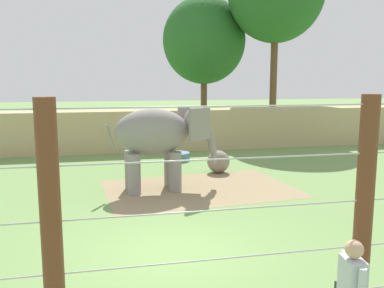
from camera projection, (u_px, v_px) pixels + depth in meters
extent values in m
plane|color=#6B8E4C|center=(174.00, 252.00, 8.62)|extent=(120.00, 120.00, 0.00)
cube|color=#937F5B|center=(200.00, 189.00, 13.62)|extent=(6.40, 4.67, 0.01)
cube|color=tan|center=(131.00, 130.00, 20.75)|extent=(36.00, 1.80, 2.02)
cylinder|color=gray|center=(170.00, 167.00, 13.87)|extent=(0.40, 0.40, 1.28)
cylinder|color=gray|center=(175.00, 172.00, 13.20)|extent=(0.40, 0.40, 1.28)
cylinder|color=gray|center=(131.00, 170.00, 13.51)|extent=(0.40, 0.40, 1.28)
cylinder|color=gray|center=(134.00, 174.00, 12.84)|extent=(0.40, 0.40, 1.28)
ellipsoid|color=gray|center=(152.00, 132.00, 13.16)|extent=(2.46, 1.44, 1.46)
ellipsoid|color=gray|center=(197.00, 122.00, 13.53)|extent=(0.97, 1.07, 1.05)
cube|color=gray|center=(190.00, 121.00, 14.02)|extent=(0.80, 0.38, 1.00)
cube|color=gray|center=(200.00, 124.00, 12.98)|extent=(0.76, 0.48, 1.00)
cylinder|color=gray|center=(209.00, 133.00, 13.70)|extent=(0.47, 0.32, 0.57)
cylinder|color=gray|center=(212.00, 145.00, 13.79)|extent=(0.34, 0.26, 0.54)
cylinder|color=gray|center=(214.00, 156.00, 13.87)|extent=(0.20, 0.20, 0.50)
cylinder|color=gray|center=(110.00, 136.00, 12.81)|extent=(0.28, 0.11, 0.73)
sphere|color=gray|center=(218.00, 162.00, 15.88)|extent=(0.86, 0.86, 0.86)
cylinder|color=brown|center=(52.00, 241.00, 4.88)|extent=(0.25, 0.25, 3.36)
cylinder|color=brown|center=(363.00, 217.00, 5.73)|extent=(0.25, 0.25, 3.36)
cylinder|color=#B7B7BC|center=(215.00, 259.00, 5.36)|extent=(12.45, 0.02, 0.02)
cylinder|color=#B7B7BC|center=(215.00, 210.00, 5.25)|extent=(12.45, 0.02, 0.02)
cylinder|color=#B7B7BC|center=(216.00, 159.00, 5.15)|extent=(12.45, 0.02, 0.02)
cylinder|color=#B7B7BC|center=(216.00, 106.00, 5.05)|extent=(12.45, 0.02, 0.02)
cube|color=silver|center=(352.00, 281.00, 5.00)|extent=(0.27, 0.39, 0.56)
sphere|color=tan|center=(354.00, 249.00, 4.93)|extent=(0.22, 0.22, 0.22)
cylinder|color=silver|center=(344.00, 272.00, 5.23)|extent=(0.10, 0.10, 0.54)
cube|color=black|center=(336.00, 287.00, 5.28)|extent=(0.03, 0.07, 0.14)
cylinder|color=slate|center=(177.00, 156.00, 18.30)|extent=(1.10, 1.10, 0.35)
cylinder|color=#38607A|center=(177.00, 153.00, 18.28)|extent=(1.01, 1.01, 0.02)
cylinder|color=brown|center=(204.00, 103.00, 29.10)|extent=(0.44, 0.44, 3.76)
ellipsoid|color=#235B23|center=(204.00, 40.00, 28.44)|extent=(5.64, 5.64, 5.92)
cylinder|color=brown|center=(273.00, 85.00, 26.64)|extent=(0.44, 0.44, 6.37)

